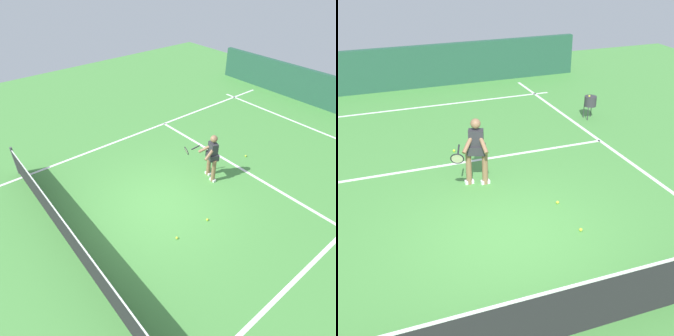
% 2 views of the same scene
% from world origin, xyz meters
% --- Properties ---
extents(ground_plane, '(26.39, 26.39, 0.00)m').
position_xyz_m(ground_plane, '(0.00, 0.00, 0.00)').
color(ground_plane, '#4C9342').
extents(court_back_wall, '(12.67, 0.24, 1.51)m').
position_xyz_m(court_back_wall, '(0.00, -9.85, 0.75)').
color(court_back_wall, '#23513D').
rests_on(court_back_wall, ground).
extents(baseline_marking, '(8.67, 0.10, 0.01)m').
position_xyz_m(baseline_marking, '(0.00, -7.65, 0.00)').
color(baseline_marking, white).
rests_on(baseline_marking, ground).
extents(service_line_marking, '(7.67, 0.10, 0.01)m').
position_xyz_m(service_line_marking, '(0.00, -3.23, 0.00)').
color(service_line_marking, white).
rests_on(service_line_marking, ground).
extents(court_net, '(8.35, 0.08, 0.99)m').
position_xyz_m(court_net, '(0.00, 2.62, 0.46)').
color(court_net, '#4C4C51').
rests_on(court_net, ground).
extents(tennis_player, '(1.00, 0.86, 1.55)m').
position_xyz_m(tennis_player, '(0.03, -2.06, 0.85)').
color(tennis_player, '#8C6647').
rests_on(tennis_player, ground).
extents(tennis_ball_near, '(0.07, 0.07, 0.07)m').
position_xyz_m(tennis_ball_near, '(-1.29, -0.65, 0.03)').
color(tennis_ball_near, '#D1E533').
rests_on(tennis_ball_near, ground).
extents(tennis_ball_mid, '(0.07, 0.07, 0.07)m').
position_xyz_m(tennis_ball_mid, '(-1.26, 0.41, 0.03)').
color(tennis_ball_mid, '#D1E533').
rests_on(tennis_ball_mid, ground).
extents(tennis_ball_far, '(0.07, 0.07, 0.07)m').
position_xyz_m(tennis_ball_far, '(0.07, -3.92, 0.03)').
color(tennis_ball_far, '#D1E533').
rests_on(tennis_ball_far, ground).
extents(ball_hopper, '(0.36, 0.36, 0.74)m').
position_xyz_m(ball_hopper, '(-4.41, -4.85, 0.55)').
color(ball_hopper, '#333338').
rests_on(ball_hopper, ground).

